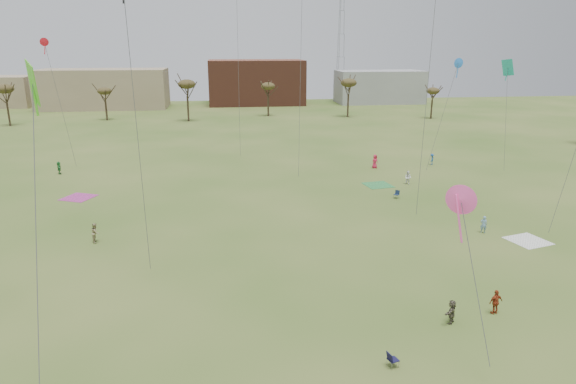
{
  "coord_description": "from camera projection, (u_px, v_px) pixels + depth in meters",
  "views": [
    {
      "loc": [
        -4.61,
        -23.53,
        15.99
      ],
      "look_at": [
        0.0,
        12.0,
        5.5
      ],
      "focal_mm": 31.4,
      "sensor_mm": 36.0,
      "label": 1
    }
  ],
  "objects": [
    {
      "name": "ground",
      "position": [
        316.0,
        350.0,
        27.46
      ],
      "size": [
        260.0,
        260.0,
        0.0
      ],
      "primitive_type": "plane",
      "color": "#36591B",
      "rests_on": "ground"
    },
    {
      "name": "spectator_fore_a",
      "position": [
        496.0,
        302.0,
        30.95
      ],
      "size": [
        0.99,
        0.56,
        1.59
      ],
      "primitive_type": "imported",
      "rotation": [
        0.0,
        0.0,
        3.34
      ],
      "color": "#9A371A",
      "rests_on": "ground"
    },
    {
      "name": "spectator_fore_b",
      "position": [
        95.0,
        233.0,
        42.26
      ],
      "size": [
        0.68,
        0.85,
        1.66
      ],
      "primitive_type": "imported",
      "rotation": [
        0.0,
        0.0,
        1.64
      ],
      "color": "tan",
      "rests_on": "ground"
    },
    {
      "name": "spectator_fore_c",
      "position": [
        452.0,
        312.0,
        29.91
      ],
      "size": [
        1.26,
        1.32,
        1.49
      ],
      "primitive_type": "imported",
      "rotation": [
        0.0,
        0.0,
        3.97
      ],
      "color": "brown",
      "rests_on": "ground"
    },
    {
      "name": "flyer_mid_c",
      "position": [
        484.0,
        224.0,
        44.37
      ],
      "size": [
        0.66,
        0.54,
        1.56
      ],
      "primitive_type": "imported",
      "rotation": [
        0.0,
        0.0,
        2.8
      ],
      "color": "#6F99B9",
      "rests_on": "ground"
    },
    {
      "name": "spectator_mid_e",
      "position": [
        408.0,
        178.0,
        59.88
      ],
      "size": [
        0.98,
        0.97,
        1.6
      ],
      "primitive_type": "imported",
      "rotation": [
        0.0,
        0.0,
        5.52
      ],
      "color": "white",
      "rests_on": "ground"
    },
    {
      "name": "flyer_far_a",
      "position": [
        59.0,
        168.0,
        64.71
      ],
      "size": [
        0.85,
        1.56,
        1.6
      ],
      "primitive_type": "imported",
      "rotation": [
        0.0,
        0.0,
        1.84
      ],
      "color": "#267432",
      "rests_on": "ground"
    },
    {
      "name": "flyer_far_b",
      "position": [
        375.0,
        161.0,
        67.73
      ],
      "size": [
        1.06,
        0.91,
        1.85
      ],
      "primitive_type": "imported",
      "rotation": [
        0.0,
        0.0,
        0.43
      ],
      "color": "#CC2347",
      "rests_on": "ground"
    },
    {
      "name": "flyer_far_c",
      "position": [
        432.0,
        159.0,
        69.68
      ],
      "size": [
        1.01,
        1.15,
        1.55
      ],
      "primitive_type": "imported",
      "rotation": [
        0.0,
        0.0,
        4.17
      ],
      "color": "#1D4D86",
      "rests_on": "ground"
    },
    {
      "name": "blanket_cream",
      "position": [
        528.0,
        241.0,
        42.69
      ],
      "size": [
        3.65,
        3.65,
        0.03
      ],
      "primitive_type": "cube",
      "rotation": [
        0.0,
        0.0,
        1.83
      ],
      "color": "white",
      "rests_on": "ground"
    },
    {
      "name": "blanket_plum",
      "position": [
        79.0,
        198.0,
        54.81
      ],
      "size": [
        4.03,
        4.03,
        0.03
      ],
      "primitive_type": "cube",
      "rotation": [
        0.0,
        0.0,
        1.15
      ],
      "color": "#B03689",
      "rests_on": "ground"
    },
    {
      "name": "blanket_olive",
      "position": [
        378.0,
        185.0,
        59.67
      ],
      "size": [
        3.5,
        3.5,
        0.03
      ],
      "primitive_type": "cube",
      "rotation": [
        0.0,
        0.0,
        1.74
      ],
      "color": "#318842",
      "rests_on": "ground"
    },
    {
      "name": "camp_chair_center",
      "position": [
        393.0,
        362.0,
        25.94
      ],
      "size": [
        0.66,
        0.63,
        0.87
      ],
      "rotation": [
        0.0,
        0.0,
        1.86
      ],
      "color": "#141334",
      "rests_on": "ground"
    },
    {
      "name": "camp_chair_right",
      "position": [
        396.0,
        196.0,
        54.5
      ],
      "size": [
        0.74,
        0.74,
        0.87
      ],
      "rotation": [
        0.0,
        0.0,
        5.53
      ],
      "color": "#16243C",
      "rests_on": "ground"
    },
    {
      "name": "kites_aloft",
      "position": [
        241.0,
        6.0,
        45.83
      ],
      "size": [
        58.74,
        54.76,
        25.05
      ],
      "color": "red",
      "rests_on": "ground"
    },
    {
      "name": "tree_line",
      "position": [
        231.0,
        91.0,
        100.41
      ],
      "size": [
        117.44,
        49.32,
        8.91
      ],
      "color": "#3A2B1E",
      "rests_on": "ground"
    },
    {
      "name": "building_tan",
      "position": [
        104.0,
        89.0,
        131.17
      ],
      "size": [
        32.0,
        14.0,
        10.0
      ],
      "primitive_type": "cube",
      "color": "#937F60",
      "rests_on": "ground"
    },
    {
      "name": "building_brick",
      "position": [
        256.0,
        82.0,
        140.59
      ],
      "size": [
        26.0,
        16.0,
        12.0
      ],
      "primitive_type": "cube",
      "color": "brown",
      "rests_on": "ground"
    },
    {
      "name": "building_grey",
      "position": [
        379.0,
        87.0,
        143.43
      ],
      "size": [
        24.0,
        12.0,
        9.0
      ],
      "primitive_type": "cube",
      "color": "gray",
      "rests_on": "ground"
    },
    {
      "name": "radio_tower",
      "position": [
        341.0,
        33.0,
        144.72
      ],
      "size": [
        1.51,
        1.72,
        41.0
      ],
      "color": "#9EA3A8",
      "rests_on": "ground"
    }
  ]
}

